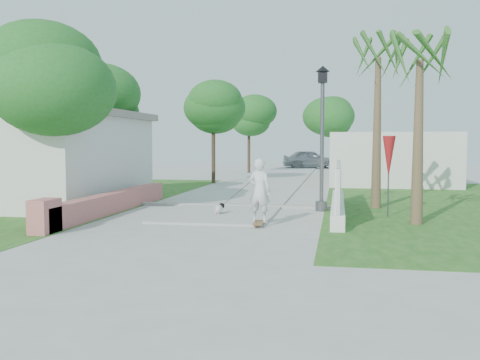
% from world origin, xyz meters
% --- Properties ---
extents(ground, '(90.00, 90.00, 0.00)m').
position_xyz_m(ground, '(0.00, 0.00, 0.00)').
color(ground, '#B7B7B2').
rests_on(ground, ground).
extents(path_strip, '(3.20, 36.00, 0.06)m').
position_xyz_m(path_strip, '(0.00, 20.00, 0.03)').
color(path_strip, '#B7B7B2').
rests_on(path_strip, ground).
extents(curb, '(6.50, 0.25, 0.10)m').
position_xyz_m(curb, '(0.00, 6.00, 0.05)').
color(curb, '#999993').
rests_on(curb, ground).
extents(grass_left, '(8.00, 20.00, 0.01)m').
position_xyz_m(grass_left, '(-7.00, 8.00, 0.01)').
color(grass_left, '#20561B').
rests_on(grass_left, ground).
extents(grass_right, '(8.00, 20.00, 0.01)m').
position_xyz_m(grass_right, '(7.00, 8.00, 0.01)').
color(grass_right, '#20561B').
rests_on(grass_right, ground).
extents(pink_wall, '(0.45, 8.20, 0.80)m').
position_xyz_m(pink_wall, '(-3.30, 3.55, 0.31)').
color(pink_wall, '#CA6F67').
rests_on(pink_wall, ground).
extents(house_left, '(8.40, 7.40, 3.23)m').
position_xyz_m(house_left, '(-8.00, 6.00, 1.64)').
color(house_left, silver).
rests_on(house_left, ground).
extents(lattice_fence, '(0.35, 7.00, 1.50)m').
position_xyz_m(lattice_fence, '(3.40, 5.00, 0.54)').
color(lattice_fence, white).
rests_on(lattice_fence, ground).
extents(building_right, '(6.00, 8.00, 2.60)m').
position_xyz_m(building_right, '(6.00, 18.00, 1.30)').
color(building_right, silver).
rests_on(building_right, ground).
extents(street_lamp, '(0.44, 0.44, 4.44)m').
position_xyz_m(street_lamp, '(2.90, 5.50, 2.43)').
color(street_lamp, '#59595E').
rests_on(street_lamp, ground).
extents(bollard, '(0.14, 0.14, 1.09)m').
position_xyz_m(bollard, '(0.20, 10.00, 0.58)').
color(bollard, white).
rests_on(bollard, ground).
extents(patio_umbrella, '(0.36, 0.36, 2.30)m').
position_xyz_m(patio_umbrella, '(4.80, 4.50, 1.69)').
color(patio_umbrella, '#59595E').
rests_on(patio_umbrella, ground).
extents(tree_left_near, '(3.60, 3.60, 5.28)m').
position_xyz_m(tree_left_near, '(-4.48, 2.98, 3.82)').
color(tree_left_near, '#4C3826').
rests_on(tree_left_near, ground).
extents(tree_left_mid, '(3.20, 3.20, 4.85)m').
position_xyz_m(tree_left_mid, '(-5.48, 8.48, 3.50)').
color(tree_left_mid, '#4C3826').
rests_on(tree_left_mid, ground).
extents(tree_path_left, '(3.40, 3.40, 5.23)m').
position_xyz_m(tree_path_left, '(-2.98, 15.98, 3.82)').
color(tree_path_left, '#4C3826').
rests_on(tree_path_left, ground).
extents(tree_path_right, '(3.00, 3.00, 4.79)m').
position_xyz_m(tree_path_right, '(3.22, 19.98, 3.49)').
color(tree_path_right, '#4C3826').
rests_on(tree_path_right, ground).
extents(tree_path_far, '(3.20, 3.20, 5.17)m').
position_xyz_m(tree_path_far, '(-2.78, 25.98, 3.82)').
color(tree_path_far, '#4C3826').
rests_on(tree_path_far, ground).
extents(palm_far, '(1.80, 1.80, 5.30)m').
position_xyz_m(palm_far, '(4.60, 6.50, 4.48)').
color(palm_far, brown).
rests_on(palm_far, ground).
extents(palm_near, '(1.80, 1.80, 4.70)m').
position_xyz_m(palm_near, '(5.40, 3.20, 3.95)').
color(palm_near, brown).
rests_on(palm_near, ground).
extents(skateboarder, '(1.77, 2.29, 1.71)m').
position_xyz_m(skateboarder, '(0.76, 2.98, 0.73)').
color(skateboarder, brown).
rests_on(skateboarder, ground).
extents(dog, '(0.35, 0.53, 0.37)m').
position_xyz_m(dog, '(0.03, 3.88, 0.20)').
color(dog, silver).
rests_on(dog, ground).
extents(parked_car, '(4.73, 2.62, 1.52)m').
position_xyz_m(parked_car, '(1.12, 33.17, 0.76)').
color(parked_car, '#9D9EA4').
rests_on(parked_car, ground).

